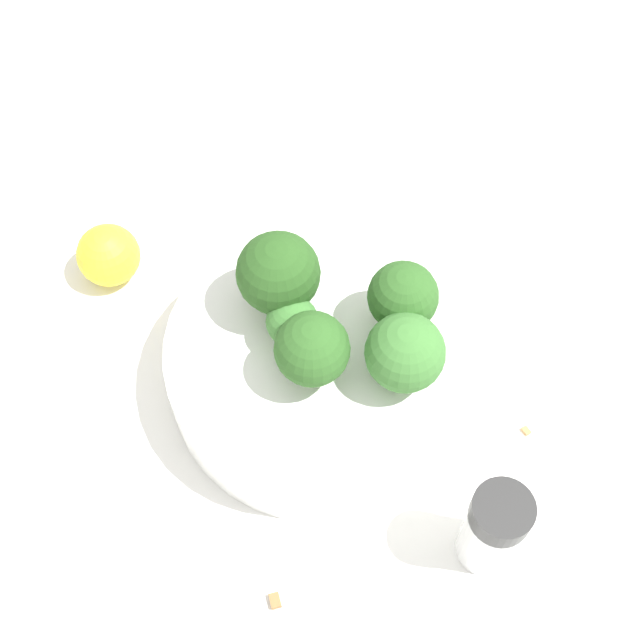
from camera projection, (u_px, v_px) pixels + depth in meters
ground_plane at (320, 381)px, 0.66m from camera, size 3.00×3.00×0.00m
bowl at (320, 364)px, 0.64m from camera, size 0.22×0.22×0.05m
broccoli_floret_0 at (405, 354)px, 0.58m from camera, size 0.05×0.05×0.06m
broccoli_floret_1 at (317, 351)px, 0.57m from camera, size 0.05×0.05×0.06m
broccoli_floret_2 at (278, 274)px, 0.60m from camera, size 0.06×0.06×0.07m
broccoli_floret_3 at (291, 326)px, 0.59m from camera, size 0.04×0.04×0.04m
broccoli_floret_4 at (403, 297)px, 0.59m from camera, size 0.05×0.05×0.06m
pepper_shaker at (493, 529)px, 0.56m from camera, size 0.04×0.04×0.08m
lemon_wedge at (109, 255)px, 0.69m from camera, size 0.05×0.05×0.05m
almond_crumb_0 at (526, 430)px, 0.64m from camera, size 0.01×0.01×0.01m
almond_crumb_1 at (275, 600)px, 0.57m from camera, size 0.01×0.01×0.01m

